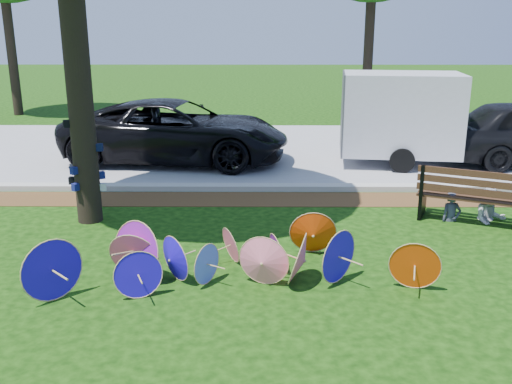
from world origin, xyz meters
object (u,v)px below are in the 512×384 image
person_left (453,194)px  person_right (493,189)px  parasol_pile (221,256)px  black_van (176,131)px  cargo_trailer (401,114)px  park_bench (474,195)px

person_left → person_right: (0.70, 0.00, 0.09)m
parasol_pile → person_right: bearing=28.4°
black_van → cargo_trailer: size_ratio=2.01×
parasol_pile → black_van: size_ratio=0.96×
cargo_trailer → person_left: cargo_trailer is taller
parasol_pile → person_right: (4.74, 2.56, 0.24)m
person_left → person_right: size_ratio=0.85×
black_van → cargo_trailer: bearing=-85.0°
black_van → cargo_trailer: cargo_trailer is taller
parasol_pile → person_left: (4.04, 2.56, 0.14)m
cargo_trailer → person_left: bearing=-83.4°
person_left → person_right: person_right is taller
park_bench → person_left: (-0.35, 0.05, 0.00)m
parasol_pile → cargo_trailer: cargo_trailer is taller
park_bench → person_left: size_ratio=1.91×
black_van → park_bench: 7.63m
park_bench → person_right: size_ratio=1.62×
black_van → person_right: (6.35, -4.65, -0.19)m
cargo_trailer → person_right: cargo_trailer is taller
parasol_pile → person_right: person_right is taller
black_van → park_bench: bearing=-120.6°
park_bench → parasol_pile: bearing=-125.8°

